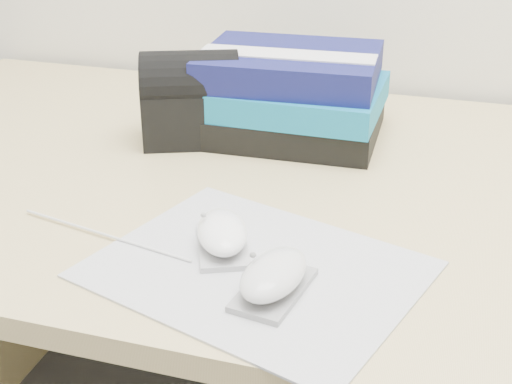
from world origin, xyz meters
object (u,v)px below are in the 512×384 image
(book_stack, at_px, (292,94))
(mouse_front, at_px, (274,277))
(pouch, at_px, (191,98))
(desk, at_px, (335,298))
(mouse_rear, at_px, (222,234))

(book_stack, bearing_deg, mouse_front, -77.97)
(book_stack, bearing_deg, pouch, -153.97)
(book_stack, bearing_deg, desk, -41.74)
(mouse_front, relative_size, book_stack, 0.40)
(mouse_front, distance_m, book_stack, 0.45)
(book_stack, bearing_deg, mouse_rear, -87.72)
(mouse_front, relative_size, pouch, 0.65)
(desk, distance_m, mouse_rear, 0.39)
(desk, height_order, book_stack, book_stack)
(pouch, bearing_deg, desk, -5.02)
(desk, bearing_deg, mouse_front, -91.19)
(mouse_front, xyz_separation_m, pouch, (-0.23, 0.37, 0.05))
(desk, relative_size, mouse_front, 14.26)
(mouse_front, bearing_deg, pouch, 122.32)
(mouse_rear, bearing_deg, desk, 72.98)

